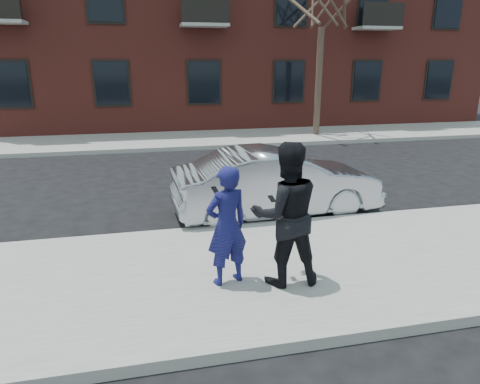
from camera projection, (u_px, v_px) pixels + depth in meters
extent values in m
plane|color=black|center=(314.00, 264.00, 6.77)|extent=(100.00, 100.00, 0.00)
cube|color=gray|center=(320.00, 267.00, 6.52)|extent=(50.00, 3.50, 0.15)
cube|color=#999691|center=(283.00, 224.00, 8.20)|extent=(50.00, 0.10, 0.15)
cube|color=gray|center=(209.00, 139.00, 17.25)|extent=(50.00, 3.50, 0.15)
cube|color=#999691|center=(216.00, 147.00, 15.57)|extent=(50.00, 0.10, 0.15)
cube|color=maroon|center=(225.00, 2.00, 22.23)|extent=(24.00, 10.00, 12.00)
cube|color=black|center=(11.00, 85.00, 16.65)|extent=(1.30, 0.06, 1.70)
cube|color=black|center=(289.00, 82.00, 19.01)|extent=(1.30, 0.06, 1.70)
cube|color=black|center=(439.00, 80.00, 20.58)|extent=(1.30, 0.06, 1.70)
cube|color=black|center=(291.00, 4.00, 18.07)|extent=(1.30, 0.06, 1.70)
cube|color=black|center=(448.00, 8.00, 19.65)|extent=(1.30, 0.06, 1.70)
cylinder|color=#372A21|center=(318.00, 82.00, 17.31)|extent=(0.26, 0.26, 4.20)
imported|color=#999BA3|center=(277.00, 183.00, 8.73)|extent=(4.31, 1.73, 1.39)
imported|color=navy|center=(227.00, 226.00, 5.68)|extent=(0.70, 0.57, 1.65)
cube|color=black|center=(215.00, 190.00, 5.70)|extent=(0.11, 0.14, 0.08)
imported|color=black|center=(286.00, 215.00, 5.66)|extent=(0.98, 0.78, 1.96)
cube|color=black|center=(272.00, 199.00, 5.75)|extent=(0.09, 0.14, 0.06)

